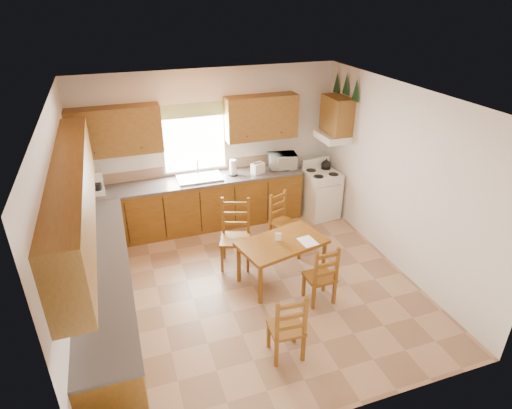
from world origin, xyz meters
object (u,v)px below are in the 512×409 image
object	(u,v)px
stove	(321,195)
dining_table	(282,260)
chair_near_right	(320,273)
chair_far_left	(284,219)
microwave	(282,161)
chair_far_right	(235,235)
chair_near_left	(286,324)

from	to	relation	value
stove	dining_table	size ratio (longest dim) A/B	0.70
chair_near_right	dining_table	bearing A→B (deg)	-64.17
dining_table	chair_near_right	bearing A→B (deg)	-75.95
dining_table	chair_far_left	bearing A→B (deg)	53.15
microwave	chair_far_left	distance (m)	1.22
stove	chair_far_right	size ratio (longest dim) A/B	0.80
microwave	chair_near_left	distance (m)	3.57
chair_near_right	chair_far_right	xyz separation A→B (m)	(-0.83, 1.16, 0.09)
chair_near_left	chair_far_right	size ratio (longest dim) A/B	0.85
dining_table	chair_near_right	xyz separation A→B (m)	(0.31, -0.60, 0.12)
stove	chair_near_left	xyz separation A→B (m)	(-1.93, -2.97, 0.03)
stove	microwave	distance (m)	0.96
microwave	chair_far_right	bearing A→B (deg)	-123.29
stove	chair_far_right	bearing A→B (deg)	-157.00
stove	chair_far_left	distance (m)	1.23
microwave	chair_far_right	xyz separation A→B (m)	(-1.30, -1.37, -0.53)
chair_far_left	chair_far_right	world-z (taller)	chair_far_right
chair_far_left	chair_far_right	bearing A→B (deg)	-178.75
chair_near_left	chair_far_left	distance (m)	2.47
chair_near_left	chair_far_right	distance (m)	1.92
microwave	chair_far_right	distance (m)	1.96
dining_table	chair_far_right	distance (m)	0.80
chair_near_right	chair_far_left	world-z (taller)	chair_near_right
dining_table	chair_far_right	bearing A→B (deg)	119.98
stove	chair_near_left	world-z (taller)	chair_near_left
dining_table	chair_near_right	world-z (taller)	chair_near_right
microwave	chair_far_right	size ratio (longest dim) A/B	0.43
chair_far_right	microwave	bearing A→B (deg)	66.28
stove	chair_near_left	size ratio (longest dim) A/B	0.93
dining_table	chair_near_left	bearing A→B (deg)	-123.26
stove	chair_near_left	distance (m)	3.54
chair_near_left	chair_far_left	xyz separation A→B (m)	(0.91, 2.29, -0.02)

